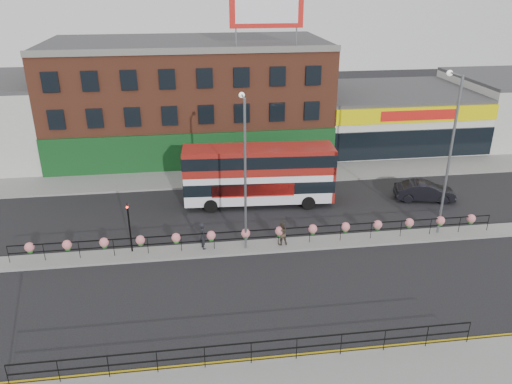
{
  "coord_description": "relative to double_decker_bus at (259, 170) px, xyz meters",
  "views": [
    {
      "loc": [
        -4.09,
        -26.89,
        15.64
      ],
      "look_at": [
        0.0,
        3.0,
        2.5
      ],
      "focal_mm": 35.0,
      "sensor_mm": 36.0,
      "label": 1
    }
  ],
  "objects": [
    {
      "name": "yellow_line_inner",
      "position": [
        -0.72,
        -16.22,
        -2.7
      ],
      "size": [
        60.0,
        0.1,
        0.01
      ],
      "primitive_type": "cube",
      "color": "gold",
      "rests_on": "ground"
    },
    {
      "name": "brick_building",
      "position": [
        -4.72,
        13.43,
        2.42
      ],
      "size": [
        25.0,
        12.21,
        10.3
      ],
      "color": "brown",
      "rests_on": "ground"
    },
    {
      "name": "traffic_light_median",
      "position": [
        -8.72,
        -6.13,
        -0.24
      ],
      "size": [
        0.15,
        0.28,
        3.65
      ],
      "color": "black",
      "rests_on": "median"
    },
    {
      "name": "double_decker_bus",
      "position": [
        0.0,
        0.0,
        0.0
      ],
      "size": [
        11.03,
        3.21,
        4.41
      ],
      "color": "white",
      "rests_on": "ground"
    },
    {
      "name": "pedestrian_a",
      "position": [
        -4.4,
        -6.34,
        -1.7
      ],
      "size": [
        0.85,
        0.75,
        1.72
      ],
      "primitive_type": "imported",
      "rotation": [
        0.0,
        0.0,
        1.86
      ],
      "color": "black",
      "rests_on": "median"
    },
    {
      "name": "lamp_column_east",
      "position": [
        10.92,
        -6.09,
        3.52
      ],
      "size": [
        0.37,
        1.8,
        10.25
      ],
      "color": "slate",
      "rests_on": "median"
    },
    {
      "name": "north_pavement",
      "position": [
        -0.72,
        5.48,
        -2.63
      ],
      "size": [
        60.0,
        4.0,
        0.15
      ],
      "primitive_type": "cube",
      "color": "gray",
      "rests_on": "ground"
    },
    {
      "name": "median_railing",
      "position": [
        -0.72,
        -6.52,
        -1.66
      ],
      "size": [
        30.04,
        0.56,
        1.23
      ],
      "color": "black",
      "rests_on": "median"
    },
    {
      "name": "yellow_line_outer",
      "position": [
        -0.72,
        -16.4,
        -2.7
      ],
      "size": [
        60.0,
        0.1,
        0.01
      ],
      "primitive_type": "cube",
      "color": "gold",
      "rests_on": "ground"
    },
    {
      "name": "pedestrian_b",
      "position": [
        0.48,
        -6.53,
        -1.79
      ],
      "size": [
        0.87,
        0.74,
        1.53
      ],
      "primitive_type": "imported",
      "rotation": [
        0.0,
        0.0,
        3.25
      ],
      "color": "#403528",
      "rests_on": "median"
    },
    {
      "name": "car",
      "position": [
        12.44,
        -1.05,
        -1.98
      ],
      "size": [
        3.29,
        5.02,
        1.45
      ],
      "primitive_type": "imported",
      "rotation": [
        0.0,
        0.0,
        1.37
      ],
      "color": "black",
      "rests_on": "ground"
    },
    {
      "name": "lamp_column_west",
      "position": [
        -1.79,
        -6.46,
        3.0
      ],
      "size": [
        0.34,
        1.65,
        9.38
      ],
      "color": "slate",
      "rests_on": "median"
    },
    {
      "name": "median",
      "position": [
        -0.72,
        -6.52,
        -2.63
      ],
      "size": [
        60.0,
        1.6,
        0.15
      ],
      "primitive_type": "cube",
      "color": "gray",
      "rests_on": "ground"
    },
    {
      "name": "supermarket",
      "position": [
        15.28,
        13.38,
        -0.06
      ],
      "size": [
        15.0,
        12.25,
        5.3
      ],
      "color": "silver",
      "rests_on": "ground"
    },
    {
      "name": "billboard",
      "position": [
        1.78,
        8.46,
        10.47
      ],
      "size": [
        6.0,
        0.29,
        4.4
      ],
      "color": "red",
      "rests_on": "brick_building"
    },
    {
      "name": "ground",
      "position": [
        -0.72,
        -6.52,
        -2.71
      ],
      "size": [
        120.0,
        120.0,
        0.0
      ],
      "primitive_type": "plane",
      "color": "black",
      "rests_on": "ground"
    },
    {
      "name": "south_railing",
      "position": [
        -2.72,
        -16.62,
        -1.75
      ],
      "size": [
        20.04,
        0.05,
        1.12
      ],
      "color": "black",
      "rests_on": "south_pavement"
    }
  ]
}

